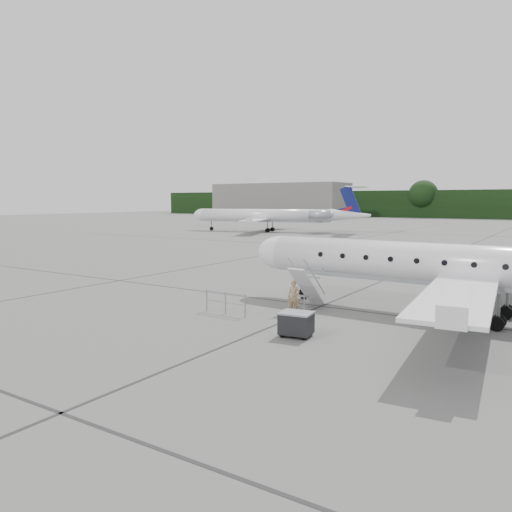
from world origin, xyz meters
The scene contains 8 objects.
ground centered at (0.00, 0.00, 0.00)m, with size 320.00×320.00×0.00m, color #62625F.
terminal_building centered at (-70.00, 110.00, 5.00)m, with size 40.00×14.00×10.00m, color slate.
main_regional_jet centered at (1.66, 3.40, 3.24)m, with size 25.28×18.20×6.48m, color white, non-canonical shape.
airstair centered at (-5.65, 1.56, 1.02)m, with size 0.85×2.16×2.03m, color white, non-canonical shape.
passenger centered at (-5.69, 0.33, 0.77)m, with size 0.56×0.37×1.54m, color #91734F.
safety_railing centered at (-8.23, -1.45, 0.50)m, with size 2.20×0.08×1.00m, color gray, non-canonical shape.
baggage_cart centered at (-3.75, -3.03, 0.50)m, with size 1.16×0.94×1.01m, color black, non-canonical shape.
bg_regional_left centered at (-38.21, 50.01, 3.67)m, with size 28.01×20.17×7.35m, color white, non-canonical shape.
Camera 1 is at (4.97, -19.34, 5.15)m, focal length 35.00 mm.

